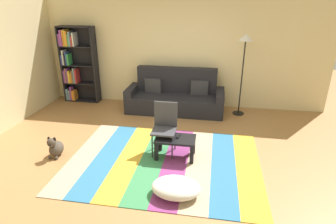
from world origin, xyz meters
TOP-DOWN VIEW (x-y plane):
  - ground_plane at (0.00, 0.00)m, footprint 14.00×14.00m
  - back_wall at (0.00, 2.55)m, footprint 6.80×0.10m
  - left_wall at (-3.40, 0.75)m, footprint 0.10×5.50m
  - rug at (0.04, -0.26)m, footprint 3.14×2.37m
  - couch at (-0.10, 2.02)m, footprint 2.26×0.80m
  - bookshelf at (-2.70, 2.31)m, footprint 0.90×0.28m
  - coffee_table at (0.21, -0.08)m, footprint 0.67×0.41m
  - pouf at (0.36, -1.07)m, footprint 0.68×0.51m
  - dog at (-1.82, -0.39)m, footprint 0.22×0.35m
  - standing_lamp at (1.39, 2.06)m, footprint 0.32×0.32m
  - tv_remote at (0.25, -0.02)m, footprint 0.07×0.16m
  - folding_chair at (0.00, 0.09)m, footprint 0.40×0.40m

SIDE VIEW (x-z plane):
  - ground_plane at x=0.00m, z-range 0.00..0.00m
  - rug at x=0.04m, z-range 0.00..0.01m
  - pouf at x=0.36m, z-range 0.01..0.24m
  - dog at x=-1.82m, z-range -0.04..0.36m
  - coffee_table at x=0.21m, z-range 0.11..0.47m
  - couch at x=-0.10m, z-range -0.16..0.84m
  - tv_remote at x=0.25m, z-range 0.36..0.38m
  - folding_chair at x=0.00m, z-range 0.08..0.98m
  - bookshelf at x=-2.70m, z-range 0.02..1.91m
  - back_wall at x=0.00m, z-range 0.00..2.70m
  - left_wall at x=-3.40m, z-range 0.00..2.70m
  - standing_lamp at x=1.39m, z-range 0.61..2.43m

